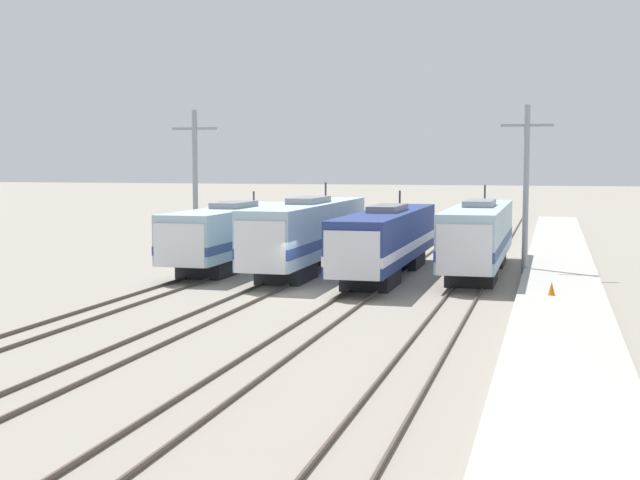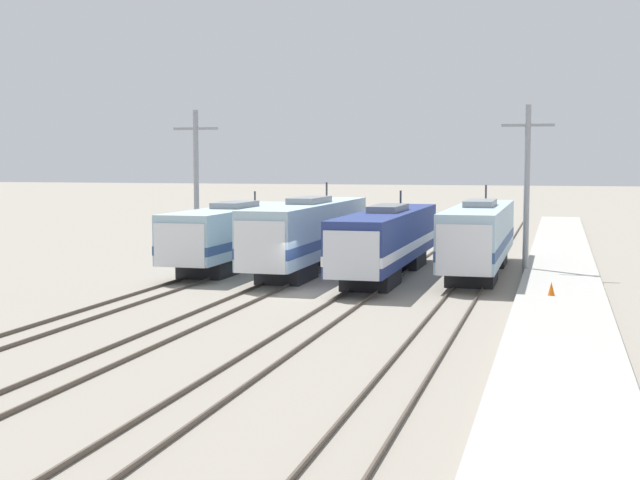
{
  "view_description": "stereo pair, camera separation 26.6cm",
  "coord_description": "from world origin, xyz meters",
  "px_view_note": "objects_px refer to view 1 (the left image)",
  "views": [
    {
      "loc": [
        11.36,
        -41.21,
        6.42
      ],
      "look_at": [
        -0.1,
        2.38,
        2.42
      ],
      "focal_mm": 50.0,
      "sensor_mm": 36.0,
      "label": 1
    },
    {
      "loc": [
        11.62,
        -41.14,
        6.42
      ],
      "look_at": [
        -0.1,
        2.38,
        2.42
      ],
      "focal_mm": 50.0,
      "sensor_mm": 36.0,
      "label": 2
    }
  ],
  "objects_px": {
    "locomotive_center_right": "(386,240)",
    "locomotive_far_right": "(478,236)",
    "locomotive_far_left": "(232,234)",
    "catenary_tower_left": "(195,183)",
    "traffic_cone": "(552,288)",
    "catenary_tower_right": "(526,186)",
    "locomotive_center_left": "(306,234)"
  },
  "relations": [
    {
      "from": "catenary_tower_left",
      "to": "traffic_cone",
      "type": "relative_size",
      "value": 15.37
    },
    {
      "from": "locomotive_center_left",
      "to": "traffic_cone",
      "type": "relative_size",
      "value": 28.81
    },
    {
      "from": "locomotive_center_right",
      "to": "catenary_tower_right",
      "type": "relative_size",
      "value": 1.9
    },
    {
      "from": "locomotive_far_right",
      "to": "catenary_tower_right",
      "type": "height_order",
      "value": "catenary_tower_right"
    },
    {
      "from": "locomotive_far_left",
      "to": "locomotive_center_right",
      "type": "height_order",
      "value": "locomotive_center_right"
    },
    {
      "from": "locomotive_center_left",
      "to": "locomotive_far_right",
      "type": "bearing_deg",
      "value": 8.56
    },
    {
      "from": "traffic_cone",
      "to": "catenary_tower_left",
      "type": "bearing_deg",
      "value": 154.5
    },
    {
      "from": "catenary_tower_right",
      "to": "traffic_cone",
      "type": "bearing_deg",
      "value": -81.54
    },
    {
      "from": "traffic_cone",
      "to": "catenary_tower_right",
      "type": "bearing_deg",
      "value": 98.46
    },
    {
      "from": "locomotive_center_left",
      "to": "locomotive_center_right",
      "type": "distance_m",
      "value": 4.97
    },
    {
      "from": "locomotive_center_right",
      "to": "catenary_tower_right",
      "type": "xyz_separation_m",
      "value": [
        7.39,
        3.53,
        2.98
      ]
    },
    {
      "from": "locomotive_center_right",
      "to": "catenary_tower_left",
      "type": "xyz_separation_m",
      "value": [
        -12.76,
        3.53,
        2.98
      ]
    },
    {
      "from": "catenary_tower_left",
      "to": "catenary_tower_right",
      "type": "distance_m",
      "value": 20.15
    },
    {
      "from": "locomotive_center_right",
      "to": "locomotive_far_right",
      "type": "height_order",
      "value": "locomotive_far_right"
    },
    {
      "from": "locomotive_far_left",
      "to": "locomotive_center_left",
      "type": "relative_size",
      "value": 0.92
    },
    {
      "from": "locomotive_far_right",
      "to": "catenary_tower_right",
      "type": "bearing_deg",
      "value": 21.77
    },
    {
      "from": "locomotive_far_right",
      "to": "traffic_cone",
      "type": "height_order",
      "value": "locomotive_far_right"
    },
    {
      "from": "locomotive_far_left",
      "to": "locomotive_center_right",
      "type": "xyz_separation_m",
      "value": [
        9.7,
        -1.73,
        0.0
      ]
    },
    {
      "from": "catenary_tower_right",
      "to": "traffic_cone",
      "type": "xyz_separation_m",
      "value": [
        1.54,
        -10.35,
        -4.39
      ]
    },
    {
      "from": "catenary_tower_right",
      "to": "traffic_cone",
      "type": "distance_m",
      "value": 11.35
    },
    {
      "from": "catenary_tower_right",
      "to": "locomotive_far_left",
      "type": "bearing_deg",
      "value": -173.99
    },
    {
      "from": "locomotive_center_left",
      "to": "traffic_cone",
      "type": "height_order",
      "value": "locomotive_center_left"
    },
    {
      "from": "locomotive_far_left",
      "to": "catenary_tower_left",
      "type": "xyz_separation_m",
      "value": [
        -3.06,
        1.8,
        2.98
      ]
    },
    {
      "from": "locomotive_far_right",
      "to": "catenary_tower_right",
      "type": "xyz_separation_m",
      "value": [
        2.54,
        1.02,
        2.87
      ]
    },
    {
      "from": "locomotive_far_left",
      "to": "locomotive_center_left",
      "type": "xyz_separation_m",
      "value": [
        4.85,
        -0.68,
        0.17
      ]
    },
    {
      "from": "locomotive_center_right",
      "to": "catenary_tower_left",
      "type": "height_order",
      "value": "catenary_tower_left"
    },
    {
      "from": "locomotive_center_right",
      "to": "locomotive_far_left",
      "type": "bearing_deg",
      "value": 169.91
    },
    {
      "from": "locomotive_center_left",
      "to": "locomotive_center_right",
      "type": "xyz_separation_m",
      "value": [
        4.85,
        -1.05,
        -0.17
      ]
    },
    {
      "from": "locomotive_far_right",
      "to": "locomotive_far_left",
      "type": "bearing_deg",
      "value": -176.91
    },
    {
      "from": "locomotive_far_left",
      "to": "locomotive_far_right",
      "type": "relative_size",
      "value": 0.94
    },
    {
      "from": "locomotive_far_left",
      "to": "traffic_cone",
      "type": "bearing_deg",
      "value": -24.64
    },
    {
      "from": "locomotive_center_right",
      "to": "catenary_tower_right",
      "type": "bearing_deg",
      "value": 25.5
    }
  ]
}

